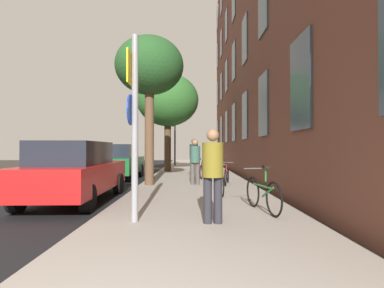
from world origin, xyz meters
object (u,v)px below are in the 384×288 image
(tree_far, at_px, (168,101))
(bicycle_1, at_px, (220,182))
(bicycle_0, at_px, (263,193))
(bicycle_2, at_px, (227,175))
(tree_near, at_px, (149,68))
(bicycle_5, at_px, (204,164))
(pedestrian_1, at_px, (195,159))
(sign_post, at_px, (134,116))
(traffic_light, at_px, (174,131))
(bicycle_3, at_px, (199,170))
(pedestrian_2, at_px, (194,155))
(car_0, at_px, (76,171))
(pedestrian_0, at_px, (213,169))
(car_1, at_px, (119,161))
(bicycle_4, at_px, (219,167))

(tree_far, xyz_separation_m, bicycle_1, (2.18, -8.75, -3.74))
(bicycle_0, height_order, bicycle_2, bicycle_0)
(tree_near, distance_m, bicycle_5, 8.62)
(tree_far, xyz_separation_m, pedestrian_1, (1.49, -6.42, -3.16))
(sign_post, bearing_deg, traffic_light, 90.83)
(bicycle_3, xyz_separation_m, pedestrian_2, (-0.23, 0.45, 0.66))
(bicycle_2, xyz_separation_m, car_0, (-4.43, -3.02, 0.38))
(sign_post, relative_size, pedestrian_1, 2.07)
(bicycle_1, xyz_separation_m, pedestrian_2, (-0.70, 5.24, 0.65))
(tree_near, bearing_deg, pedestrian_0, -71.45)
(tree_near, distance_m, bicycle_1, 5.11)
(tree_near, height_order, bicycle_2, tree_near)
(sign_post, relative_size, car_0, 0.76)
(tree_far, xyz_separation_m, car_1, (-2.00, -3.41, -3.38))
(tree_far, relative_size, pedestrian_2, 3.19)
(traffic_light, bearing_deg, car_1, -102.46)
(bicycle_0, height_order, bicycle_5, bicycle_0)
(bicycle_5, bearing_deg, pedestrian_1, -95.04)
(sign_post, relative_size, bicycle_1, 2.06)
(tree_far, relative_size, car_1, 1.42)
(bicycle_4, height_order, pedestrian_2, pedestrian_2)
(traffic_light, relative_size, tree_near, 0.71)
(bicycle_0, bearing_deg, pedestrian_1, 105.93)
(tree_near, bearing_deg, pedestrian_1, 1.87)
(tree_far, bearing_deg, bicycle_1, -76.03)
(bicycle_1, bearing_deg, tree_far, 103.97)
(bicycle_1, height_order, bicycle_4, bicycle_1)
(traffic_light, bearing_deg, pedestrian_0, -84.59)
(bicycle_0, height_order, pedestrian_1, pedestrian_1)
(sign_post, relative_size, tree_near, 0.63)
(bicycle_2, relative_size, bicycle_5, 0.92)
(tree_near, relative_size, car_1, 1.37)
(sign_post, relative_size, bicycle_3, 2.07)
(bicycle_4, distance_m, pedestrian_2, 2.46)
(tree_far, bearing_deg, sign_post, -88.66)
(bicycle_3, bearing_deg, tree_near, -126.81)
(pedestrian_0, bearing_deg, bicycle_1, 82.27)
(tree_far, distance_m, bicycle_1, 9.76)
(bicycle_2, relative_size, pedestrian_2, 0.90)
(bicycle_4, xyz_separation_m, car_1, (-4.83, -1.86, 0.36))
(bicycle_1, relative_size, bicycle_2, 1.04)
(bicycle_5, xyz_separation_m, pedestrian_2, (-0.65, -4.36, 0.64))
(sign_post, height_order, bicycle_0, sign_post)
(bicycle_5, distance_m, pedestrian_0, 13.00)
(bicycle_3, bearing_deg, tree_far, 113.33)
(bicycle_3, bearing_deg, pedestrian_0, -89.90)
(car_0, bearing_deg, pedestrian_1, 42.19)
(bicycle_3, distance_m, bicycle_4, 2.65)
(traffic_light, relative_size, bicycle_5, 2.22)
(bicycle_0, bearing_deg, bicycle_1, 105.48)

